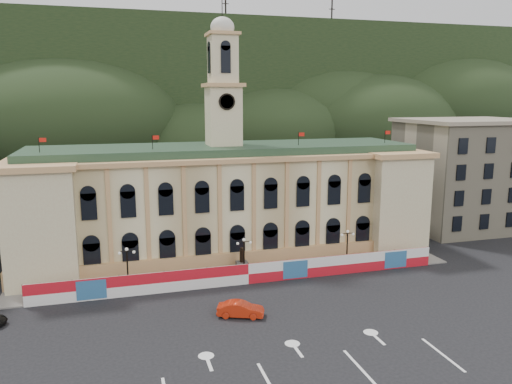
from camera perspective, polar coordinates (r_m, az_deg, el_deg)
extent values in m
plane|color=black|center=(48.25, 3.96, -16.63)|extent=(260.00, 260.00, 0.00)
cube|color=black|center=(170.84, -11.18, 10.53)|extent=(230.00, 70.00, 44.00)
cube|color=#595651|center=(158.44, 2.45, 13.61)|extent=(22.00, 8.00, 14.00)
cylinder|color=black|center=(161.47, -3.50, 20.69)|extent=(0.50, 0.50, 20.00)
cylinder|color=black|center=(172.43, 8.67, 19.95)|extent=(0.50, 0.50, 20.00)
cube|color=beige|center=(71.42, -3.62, -1.52)|extent=(55.00, 15.00, 14.00)
cube|color=tan|center=(65.64, -2.08, -7.87)|extent=(56.00, 0.80, 2.40)
cube|color=tan|center=(70.23, -3.69, 4.31)|extent=(56.20, 16.20, 0.60)
cube|color=#29442E|center=(70.16, -3.70, 4.88)|extent=(53.00, 13.00, 1.20)
cube|color=beige|center=(69.44, -22.75, -2.71)|extent=(8.00, 17.00, 14.00)
cube|color=beige|center=(78.83, 13.47, -0.62)|extent=(8.00, 17.00, 14.00)
cube|color=beige|center=(69.84, -3.74, 8.64)|extent=(4.40, 4.40, 8.00)
cube|color=tan|center=(69.81, -3.79, 12.08)|extent=(5.20, 5.20, 0.50)
cube|color=beige|center=(69.96, -3.82, 14.79)|extent=(3.60, 3.60, 6.50)
cube|color=tan|center=(70.28, -3.86, 17.55)|extent=(4.20, 4.20, 0.40)
cylinder|color=black|center=(67.54, -3.34, 10.27)|extent=(2.20, 0.20, 2.20)
ellipsoid|color=beige|center=(70.39, -3.87, 18.28)|extent=(3.20, 3.20, 2.72)
cylinder|color=black|center=(70.88, -3.90, 20.84)|extent=(0.12, 0.12, 5.00)
cube|color=#B4A88B|center=(92.66, 22.88, 1.75)|extent=(20.00, 16.00, 18.00)
cube|color=gray|center=(91.80, 23.30, 7.49)|extent=(21.00, 17.00, 0.60)
cube|color=red|center=(60.87, -0.89, -9.34)|extent=(50.00, 0.25, 2.50)
cube|color=#2B5F91|center=(58.99, -18.29, -10.58)|extent=(3.20, 0.05, 2.20)
cube|color=#2B5F91|center=(62.48, 4.53, -8.83)|extent=(3.20, 0.05, 2.20)
cube|color=#2B5F91|center=(68.43, 15.68, -7.45)|extent=(3.20, 0.05, 2.20)
cube|color=slate|center=(63.77, -1.54, -9.51)|extent=(56.00, 5.50, 0.16)
cube|color=#595651|center=(63.72, -1.60, -8.74)|extent=(1.40, 1.40, 1.80)
cylinder|color=black|center=(63.17, -1.61, -7.29)|extent=(0.60, 0.60, 1.60)
sphere|color=black|center=(62.90, -1.61, -6.51)|extent=(0.44, 0.44, 0.44)
cylinder|color=black|center=(61.30, -14.36, -10.64)|extent=(0.44, 0.44, 0.30)
cylinder|color=black|center=(60.53, -14.46, -8.66)|extent=(0.18, 0.18, 4.80)
cube|color=black|center=(59.82, -14.56, -6.58)|extent=(1.60, 0.08, 0.08)
sphere|color=silver|center=(59.86, -15.33, -6.75)|extent=(0.36, 0.36, 0.36)
sphere|color=silver|center=(59.88, -13.79, -6.67)|extent=(0.36, 0.36, 0.36)
sphere|color=silver|center=(59.75, -14.58, -6.35)|extent=(0.40, 0.40, 0.40)
cylinder|color=black|center=(63.07, -1.37, -9.68)|extent=(0.44, 0.44, 0.30)
cylinder|color=black|center=(62.31, -1.38, -7.74)|extent=(0.18, 0.18, 4.80)
cube|color=black|center=(61.62, -1.39, -5.71)|extent=(1.60, 0.08, 0.08)
sphere|color=silver|center=(61.48, -2.11, -5.90)|extent=(0.36, 0.36, 0.36)
sphere|color=silver|center=(61.86, -0.67, -5.79)|extent=(0.36, 0.36, 0.36)
sphere|color=silver|center=(61.55, -1.39, -5.49)|extent=(0.40, 0.40, 0.40)
cylinder|color=black|center=(67.74, 10.29, -8.39)|extent=(0.44, 0.44, 0.30)
cylinder|color=black|center=(67.04, 10.36, -6.57)|extent=(0.18, 0.18, 4.80)
cube|color=black|center=(66.39, 10.43, -4.67)|extent=(1.60, 0.08, 0.08)
sphere|color=silver|center=(66.09, 9.80, -4.86)|extent=(0.36, 0.36, 0.36)
sphere|color=silver|center=(66.79, 11.04, -4.74)|extent=(0.36, 0.36, 0.36)
sphere|color=silver|center=(66.33, 10.43, -4.46)|extent=(0.40, 0.40, 0.40)
imported|color=red|center=(52.55, -1.78, -13.25)|extent=(4.89, 5.91, 1.58)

